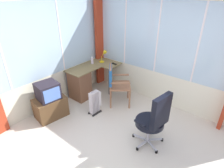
% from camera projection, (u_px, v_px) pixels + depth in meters
% --- Properties ---
extents(ground, '(4.83, 5.33, 0.06)m').
position_uv_depth(ground, '(119.00, 154.00, 3.25)').
color(ground, beige).
extents(north_window_panel, '(3.83, 0.07, 2.52)m').
position_uv_depth(north_window_panel, '(36.00, 57.00, 3.87)').
color(north_window_panel, silver).
rests_on(north_window_panel, ground).
extents(east_window_panel, '(0.07, 4.33, 2.52)m').
position_uv_depth(east_window_panel, '(175.00, 55.00, 3.98)').
color(east_window_panel, silver).
rests_on(east_window_panel, ground).
extents(curtain_corner, '(0.29, 0.09, 2.42)m').
position_uv_depth(curtain_corner, '(100.00, 42.00, 5.07)').
color(curtain_corner, '#AD381F').
rests_on(curtain_corner, ground).
extents(desk, '(1.32, 0.80, 0.75)m').
position_uv_depth(desk, '(81.00, 82.00, 4.69)').
color(desk, olive).
rests_on(desk, ground).
extents(desk_lamp, '(0.23, 0.20, 0.32)m').
position_uv_depth(desk_lamp, '(105.00, 54.00, 4.92)').
color(desk_lamp, yellow).
rests_on(desk_lamp, desk).
extents(tv_remote, '(0.07, 0.16, 0.02)m').
position_uv_depth(tv_remote, '(114.00, 64.00, 4.85)').
color(tv_remote, black).
rests_on(tv_remote, desk).
extents(spray_bottle, '(0.06, 0.06, 0.22)m').
position_uv_depth(spray_bottle, '(92.00, 60.00, 4.85)').
color(spray_bottle, silver).
rests_on(spray_bottle, desk).
extents(wooden_armchair, '(0.67, 0.67, 0.97)m').
position_uv_depth(wooden_armchair, '(115.00, 81.00, 4.32)').
color(wooden_armchair, '#996646').
rests_on(wooden_armchair, ground).
extents(office_chair, '(0.62, 0.57, 1.08)m').
position_uv_depth(office_chair, '(154.00, 118.00, 3.12)').
color(office_chair, '#B7B7BF').
rests_on(office_chair, ground).
extents(tv_on_stand, '(0.70, 0.53, 0.82)m').
position_uv_depth(tv_on_stand, '(50.00, 102.00, 3.98)').
color(tv_on_stand, brown).
rests_on(tv_on_stand, ground).
extents(space_heater, '(0.31, 0.18, 0.55)m').
position_uv_depth(space_heater, '(95.00, 102.00, 4.14)').
color(space_heater, silver).
rests_on(space_heater, ground).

